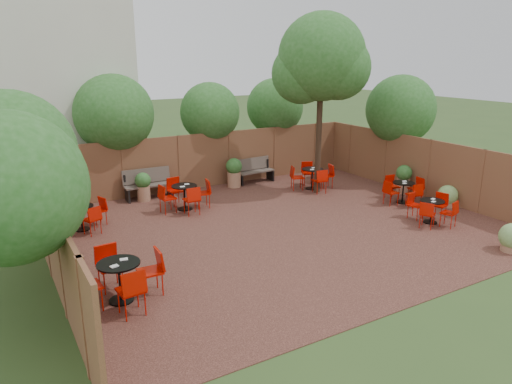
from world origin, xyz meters
TOP-DOWN VIEW (x-y plane):
  - ground at (0.00, 0.00)m, footprint 80.00×80.00m
  - courtyard_paving at (0.00, 0.00)m, footprint 12.00×10.00m
  - fence_back at (0.00, 5.00)m, footprint 12.00×0.08m
  - fence_left at (-6.00, 0.00)m, footprint 0.08×10.00m
  - fence_right at (6.00, 0.00)m, footprint 0.08×10.00m
  - neighbour_building at (-4.50, 8.00)m, footprint 5.00×4.00m
  - overhang_foliage at (-1.81, 2.62)m, footprint 15.80×10.76m
  - courtyard_tree at (3.06, 2.29)m, footprint 2.96×2.90m
  - park_bench_left at (-2.32, 4.63)m, footprint 1.64×0.57m
  - park_bench_right at (1.84, 4.63)m, footprint 1.53×0.60m
  - bistro_tables at (-0.45, 0.69)m, footprint 11.32×6.44m
  - planters at (-0.35, 3.49)m, footprint 11.34×4.26m
  - low_shrubs at (4.73, -3.19)m, footprint 2.29×4.12m

SIDE VIEW (x-z plane):
  - ground at x=0.00m, z-range 0.00..0.00m
  - courtyard_paving at x=0.00m, z-range 0.00..0.02m
  - low_shrubs at x=4.73m, z-range -0.01..0.70m
  - bistro_tables at x=-0.45m, z-range -0.02..0.93m
  - park_bench_right at x=1.84m, z-range 0.03..0.96m
  - park_bench_left at x=-2.32m, z-range 0.03..1.04m
  - planters at x=-0.35m, z-range 0.04..1.11m
  - fence_back at x=0.00m, z-range 0.00..2.00m
  - fence_left at x=-6.00m, z-range 0.00..2.00m
  - fence_right at x=6.00m, z-range 0.00..2.00m
  - overhang_foliage at x=-1.81m, z-range 1.41..4.07m
  - neighbour_building at x=-4.50m, z-range 0.00..8.00m
  - courtyard_tree at x=3.06m, z-range 1.42..7.50m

